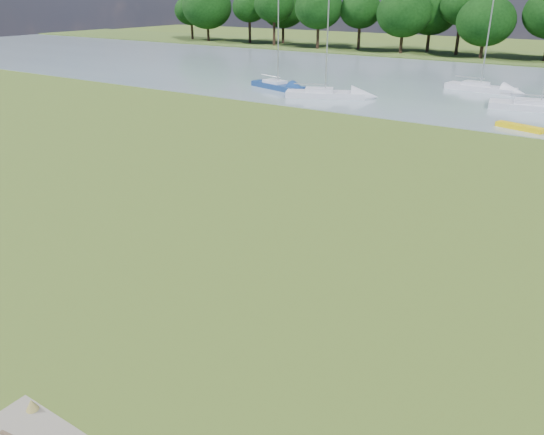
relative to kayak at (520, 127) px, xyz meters
The scene contains 8 objects.
ground 24.17m from the kayak, 96.70° to the right, with size 220.00×220.00×0.00m, color brown.
river 18.22m from the kayak, 98.90° to the left, with size 220.00×40.00×0.10m, color gray.
kayak is the anchor object (origin of this frame).
tree_line 45.04m from the kayak, 99.51° to the left, with size 131.91×8.90×10.77m.
sailboat_0 24.81m from the kayak, 168.22° to the left, with size 6.97×3.80×8.66m.
sailboat_1 18.24m from the kayak, 169.34° to the left, with size 7.57×4.98×9.76m.
sailboat_2 16.55m from the kayak, 113.33° to the left, with size 7.07×3.09×8.54m.
sailboat_6 8.10m from the kayak, 89.86° to the left, with size 8.35×3.61×9.63m.
Camera 1 is at (8.70, -17.65, 9.30)m, focal length 35.00 mm.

